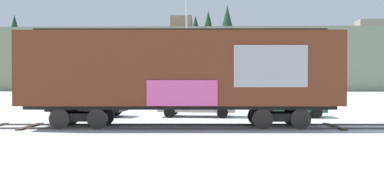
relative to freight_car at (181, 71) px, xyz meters
The scene contains 8 objects.
ground_plane 2.63m from the freight_car, ahead, with size 260.00×260.00×0.00m, color silver.
track 3.11m from the freight_car, behind, with size 60.02×3.29×0.08m.
freight_car is the anchor object (origin of this frame).
flagpole 9.99m from the freight_car, 90.26° to the left, with size 0.45×1.36×9.55m.
hillside 74.78m from the freight_car, 89.95° to the left, with size 149.44×41.90×17.32m.
parked_car_black 8.02m from the freight_car, 139.89° to the left, with size 4.75×2.26×1.73m.
parked_car_silver 5.39m from the freight_car, 82.60° to the left, with size 4.63×2.10×1.69m.
parked_car_green 8.10m from the freight_car, 39.12° to the left, with size 4.13×1.91×1.60m.
Camera 1 is at (0.93, -17.45, 2.21)m, focal length 35.15 mm.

